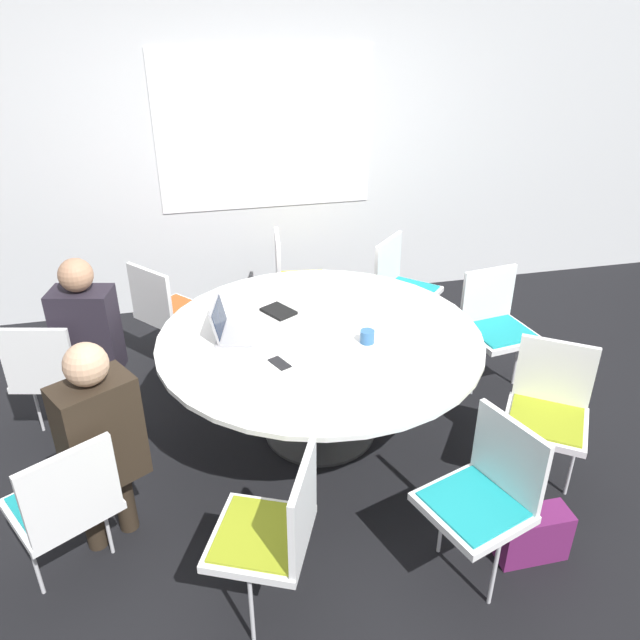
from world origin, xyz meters
TOP-DOWN VIEW (x-y plane):
  - ground_plane at (0.00, 0.00)m, footprint 16.00×16.00m
  - wall_back at (0.00, 2.07)m, footprint 8.00×0.07m
  - conference_table at (0.00, 0.00)m, footprint 1.97×1.97m
  - chair_0 at (-1.63, 0.31)m, footprint 0.52×0.51m
  - chair_1 at (-1.40, -0.89)m, footprint 0.59×0.58m
  - chair_2 at (-0.49, -1.27)m, footprint 0.56×0.57m
  - chair_3 at (0.50, -1.26)m, footprint 0.54×0.55m
  - chair_4 at (1.15, -0.72)m, footprint 0.60×0.60m
  - chair_5 at (1.33, 0.27)m, footprint 0.50×0.48m
  - chair_6 at (0.90, 1.02)m, footprint 0.61×0.61m
  - chair_7 at (0.09, 1.35)m, footprint 0.47×0.49m
  - chair_8 at (-0.92, 0.99)m, footprint 0.60×0.61m
  - person_0 at (-1.38, 0.33)m, footprint 0.40×0.32m
  - person_1 at (-1.23, -0.70)m, footprint 0.42×0.37m
  - laptop at (-0.54, 0.12)m, footprint 0.31×0.37m
  - spiral_notebook at (-0.20, 0.34)m, footprint 0.24×0.26m
  - coffee_cup at (0.25, -0.15)m, footprint 0.08×0.08m
  - cell_phone at (-0.30, -0.28)m, footprint 0.12×0.16m
  - handbag at (0.83, -1.24)m, footprint 0.36×0.16m

SIDE VIEW (x-z plane):
  - ground_plane at x=0.00m, z-range 0.00..0.00m
  - handbag at x=0.83m, z-range 0.00..0.28m
  - chair_0 at x=-1.63m, z-range 0.09..0.97m
  - chair_1 at x=-1.40m, z-range 0.09..0.97m
  - chair_2 at x=-0.49m, z-range 0.09..0.97m
  - chair_3 at x=0.50m, z-range 0.09..0.97m
  - chair_4 at x=1.15m, z-range 0.09..0.97m
  - chair_5 at x=1.33m, z-range 0.09..0.97m
  - chair_6 at x=0.90m, z-range 0.09..0.97m
  - chair_7 at x=0.09m, z-range 0.09..0.97m
  - chair_8 at x=-0.92m, z-range 0.09..0.97m
  - conference_table at x=0.00m, z-range 0.27..1.00m
  - person_0 at x=-1.38m, z-range 0.11..1.33m
  - person_1 at x=-1.23m, z-range 0.11..1.33m
  - cell_phone at x=-0.30m, z-range 0.73..0.74m
  - spiral_notebook at x=-0.20m, z-range 0.73..0.75m
  - coffee_cup at x=0.25m, z-range 0.73..0.81m
  - laptop at x=-0.54m, z-range 0.68..0.89m
  - wall_back at x=0.00m, z-range 0.00..2.70m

